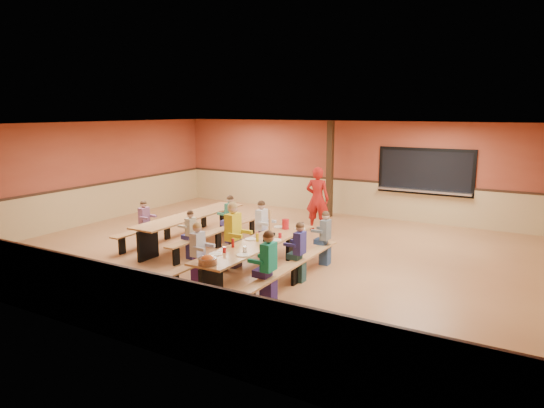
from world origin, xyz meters
The scene contains 23 objects.
ground centered at (0.00, 0.00, 0.00)m, with size 12.00×12.00×0.00m, color brown.
room_envelope centered at (0.00, 0.00, 0.69)m, with size 12.04×10.04×3.02m.
kitchen_pass_through centered at (2.60, 4.96, 1.49)m, with size 2.78×0.28×1.38m.
structural_post centered at (-0.20, 4.40, 1.50)m, with size 0.18×0.18×3.00m, color black.
cafeteria_table_main centered at (0.86, -1.65, 0.53)m, with size 1.91×3.70×0.74m.
cafeteria_table_second centered at (-1.94, -0.29, 0.53)m, with size 1.91×3.70×0.74m.
seated_child_white_left centered at (0.04, -2.52, 0.60)m, with size 0.37×0.30×1.21m, color silver, non-canonical shape.
seated_adult_yellow centered at (0.04, -1.32, 0.70)m, with size 0.46×0.38×1.40m, color yellow, non-canonical shape.
seated_child_grey_left centered at (0.04, -0.14, 0.62)m, with size 0.38×0.31×1.24m, color silver, non-canonical shape.
seated_child_teal_right centered at (1.69, -2.64, 0.64)m, with size 0.40×0.33×1.27m, color #158464, non-canonical shape.
seated_child_navy_right centered at (1.69, -1.43, 0.59)m, with size 0.35×0.29×1.18m, color navy, non-canonical shape.
seated_child_char_right centered at (1.69, -0.19, 0.59)m, with size 0.35×0.29×1.17m, color #565E62, non-canonical shape.
seated_child_purple_sec centered at (-2.77, -1.08, 0.57)m, with size 0.34×0.28×1.14m, color #89567E, non-canonical shape.
seated_child_green_sec centered at (-1.12, 0.24, 0.60)m, with size 0.37×0.30×1.20m, color #2D6F50, non-canonical shape.
seated_child_tan_sec centered at (-1.12, -1.32, 0.55)m, with size 0.32×0.26×1.10m, color beige, non-canonical shape.
standing_woman centered at (0.23, 2.54, 0.90)m, with size 0.65×0.43×1.80m, color #AA1813.
punch_pitcher centered at (0.82, -0.42, 0.85)m, with size 0.16×0.16×0.22m, color red.
chip_bowl centered at (0.87, -3.30, 0.81)m, with size 0.32×0.32×0.15m, color orange, non-canonical shape.
napkin_dispenser centered at (0.97, -1.50, 0.80)m, with size 0.10×0.14×0.13m, color black.
condiment_mustard centered at (0.82, -1.61, 0.82)m, with size 0.06×0.06×0.17m, color yellow.
condiment_ketchup centered at (0.64, -2.21, 0.82)m, with size 0.06×0.06×0.17m, color #B2140F.
table_paddle centered at (0.82, -1.09, 0.88)m, with size 0.16×0.16×0.56m.
place_settings centered at (0.86, -1.65, 0.80)m, with size 0.65×3.30×0.11m, color beige, non-canonical shape.
Camera 1 is at (5.75, -9.59, 3.32)m, focal length 32.00 mm.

